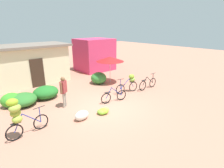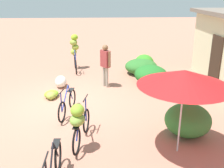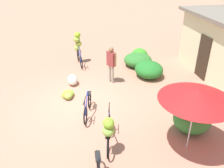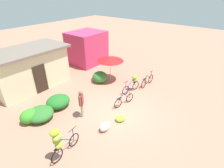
{
  "view_description": "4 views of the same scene",
  "coord_description": "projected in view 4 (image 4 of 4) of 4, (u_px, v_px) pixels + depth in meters",
  "views": [
    {
      "loc": [
        -5.46,
        -6.62,
        4.15
      ],
      "look_at": [
        1.03,
        0.74,
        0.88
      ],
      "focal_mm": 28.16,
      "sensor_mm": 36.0,
      "label": 1
    },
    {
      "loc": [
        8.08,
        1.19,
        3.59
      ],
      "look_at": [
        0.29,
        1.63,
        0.8
      ],
      "focal_mm": 41.85,
      "sensor_mm": 36.0,
      "label": 2
    },
    {
      "loc": [
        7.64,
        -0.01,
        4.9
      ],
      "look_at": [
        -0.11,
        1.26,
        0.73
      ],
      "focal_mm": 36.88,
      "sensor_mm": 36.0,
      "label": 3
    },
    {
      "loc": [
        -6.99,
        -4.88,
        6.57
      ],
      "look_at": [
        1.19,
        1.55,
        0.86
      ],
      "focal_mm": 28.26,
      "sensor_mm": 36.0,
      "label": 4
    }
  ],
  "objects": [
    {
      "name": "hedge_bush_front_left",
      "position": [
        30.0,
        116.0,
        9.66
      ],
      "size": [
        1.03,
        0.89,
        0.76
      ],
      "primitive_type": "ellipsoid",
      "color": "#388E26",
      "rests_on": "ground"
    },
    {
      "name": "market_umbrella",
      "position": [
        110.0,
        59.0,
        13.37
      ],
      "size": [
        2.04,
        2.04,
        2.01
      ],
      "color": "beige",
      "rests_on": "ground"
    },
    {
      "name": "hedge_bush_front_right",
      "position": [
        40.0,
        114.0,
        9.9
      ],
      "size": [
        1.46,
        1.47,
        0.67
      ],
      "primitive_type": "ellipsoid",
      "color": "#30712C",
      "rests_on": "ground"
    },
    {
      "name": "produce_sack",
      "position": [
        105.0,
        126.0,
        9.17
      ],
      "size": [
        0.72,
        0.47,
        0.44
      ],
      "primitive_type": "ellipsoid",
      "rotation": [
        0.0,
        0.0,
        0.05
      ],
      "color": "silver",
      "rests_on": "ground"
    },
    {
      "name": "building_low",
      "position": [
        29.0,
        68.0,
        12.73
      ],
      "size": [
        5.56,
        3.12,
        2.86
      ],
      "color": "beige",
      "rests_on": "ground"
    },
    {
      "name": "shop_pink",
      "position": [
        87.0,
        48.0,
        16.95
      ],
      "size": [
        3.2,
        2.8,
        2.99
      ],
      "primitive_type": "cube",
      "color": "#CF3561",
      "rests_on": "ground"
    },
    {
      "name": "bicycle_center_loaded",
      "position": [
        133.0,
        82.0,
        12.44
      ],
      "size": [
        1.65,
        0.45,
        1.18
      ],
      "color": "black",
      "rests_on": "ground"
    },
    {
      "name": "person_vendor",
      "position": [
        81.0,
        101.0,
        9.78
      ],
      "size": [
        0.48,
        0.4,
        1.68
      ],
      "color": "gray",
      "rests_on": "ground"
    },
    {
      "name": "ground_plane",
      "position": [
        120.0,
        112.0,
        10.62
      ],
      "size": [
        60.0,
        60.0,
        0.0
      ],
      "primitive_type": "plane",
      "color": "#B1735D"
    },
    {
      "name": "banana_pile_on_ground",
      "position": [
        121.0,
        118.0,
        9.88
      ],
      "size": [
        0.68,
        0.57,
        0.27
      ],
      "color": "#80C332",
      "rests_on": "ground"
    },
    {
      "name": "bicycle_near_pile",
      "position": [
        124.0,
        100.0,
        11.09
      ],
      "size": [
        1.6,
        0.39,
        0.93
      ],
      "color": "black",
      "rests_on": "ground"
    },
    {
      "name": "bicycle_leftmost",
      "position": [
        59.0,
        141.0,
        7.29
      ],
      "size": [
        1.7,
        0.54,
        1.67
      ],
      "color": "black",
      "rests_on": "ground"
    },
    {
      "name": "hedge_bush_by_door",
      "position": [
        100.0,
        77.0,
        13.79
      ],
      "size": [
        1.14,
        1.2,
        0.85
      ],
      "primitive_type": "ellipsoid",
      "color": "#347B33",
      "rests_on": "ground"
    },
    {
      "name": "hedge_bush_mid",
      "position": [
        58.0,
        101.0,
        10.91
      ],
      "size": [
        1.48,
        1.34,
        0.74
      ],
      "primitive_type": "ellipsoid",
      "color": "#236C26",
      "rests_on": "ground"
    },
    {
      "name": "bicycle_by_shop",
      "position": [
        147.0,
        81.0,
        13.33
      ],
      "size": [
        1.75,
        0.15,
        1.02
      ],
      "color": "black",
      "rests_on": "ground"
    }
  ]
}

